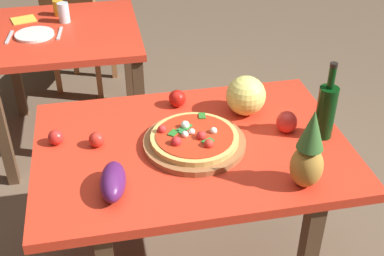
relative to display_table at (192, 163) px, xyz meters
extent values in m
cube|color=#503622|center=(-0.38, 0.38, -0.31)|extent=(0.06, 0.06, 0.74)
cube|color=#503622|center=(0.38, 0.38, -0.31)|extent=(0.06, 0.06, 0.74)
cube|color=red|center=(0.00, 0.00, 0.08)|extent=(1.24, 0.85, 0.04)
cube|color=#503622|center=(-0.90, 0.89, -0.31)|extent=(0.06, 0.06, 0.74)
cube|color=#503622|center=(-0.13, 0.89, -0.31)|extent=(0.06, 0.06, 0.74)
cube|color=#503622|center=(-0.90, 1.67, -0.31)|extent=(0.06, 0.06, 0.74)
cube|color=#503622|center=(-0.13, 1.67, -0.31)|extent=(0.06, 0.06, 0.74)
cube|color=red|center=(-0.51, 1.28, 0.08)|extent=(0.88, 0.88, 0.04)
cube|color=#965B35|center=(-0.22, 2.10, -0.47)|extent=(0.04, 0.04, 0.41)
cube|color=#965B35|center=(-0.52, 2.23, -0.47)|extent=(0.04, 0.04, 0.41)
cube|color=#965B35|center=(-0.35, 1.80, -0.47)|extent=(0.04, 0.04, 0.41)
cube|color=#965B35|center=(-0.65, 1.93, -0.47)|extent=(0.04, 0.04, 0.41)
cube|color=#965B35|center=(-0.43, 2.02, -0.25)|extent=(0.52, 0.52, 0.04)
cube|color=#9A5E34|center=(-0.50, 1.85, -0.03)|extent=(0.38, 0.19, 0.40)
cylinder|color=#965B35|center=(0.01, -0.01, 0.11)|extent=(0.41, 0.41, 0.02)
cylinder|color=#E2B15B|center=(0.01, -0.01, 0.13)|extent=(0.35, 0.35, 0.02)
cylinder|color=red|center=(0.01, -0.01, 0.15)|extent=(0.31, 0.31, 0.00)
sphere|color=red|center=(-0.11, 0.04, 0.16)|extent=(0.03, 0.03, 0.03)
sphere|color=red|center=(0.05, -0.09, 0.16)|extent=(0.04, 0.04, 0.04)
sphere|color=red|center=(-0.07, -0.06, 0.16)|extent=(0.04, 0.04, 0.04)
sphere|color=red|center=(0.03, -0.04, 0.16)|extent=(0.04, 0.04, 0.04)
sphere|color=red|center=(0.03, -0.03, 0.16)|extent=(0.03, 0.03, 0.03)
cube|color=#2D7327|center=(0.07, 0.11, 0.15)|extent=(0.03, 0.05, 0.00)
cube|color=#287728|center=(-0.07, 0.01, 0.15)|extent=(0.05, 0.05, 0.00)
cube|color=#217E2D|center=(0.05, -0.07, 0.15)|extent=(0.05, 0.04, 0.00)
cube|color=#287034|center=(-0.04, 0.02, 0.15)|extent=(0.05, 0.05, 0.00)
cube|color=#23792C|center=(-0.01, 0.04, 0.15)|extent=(0.05, 0.05, 0.00)
sphere|color=white|center=(-0.03, -0.01, 0.16)|extent=(0.03, 0.03, 0.03)
sphere|color=white|center=(0.09, -0.01, 0.16)|extent=(0.03, 0.03, 0.03)
sphere|color=white|center=(0.00, 0.00, 0.16)|extent=(0.03, 0.03, 0.03)
sphere|color=white|center=(-0.02, 0.05, 0.16)|extent=(0.04, 0.04, 0.04)
cylinder|color=black|center=(0.53, -0.05, 0.21)|extent=(0.08, 0.08, 0.22)
cylinder|color=black|center=(0.53, -0.05, 0.36)|extent=(0.03, 0.03, 0.09)
cylinder|color=black|center=(0.53, -0.05, 0.42)|extent=(0.03, 0.03, 0.02)
ellipsoid|color=#B07F33|center=(0.34, -0.32, 0.18)|extent=(0.12, 0.12, 0.16)
cone|color=#37652B|center=(0.34, -0.32, 0.33)|extent=(0.09, 0.09, 0.15)
sphere|color=#E8E16D|center=(0.27, 0.18, 0.18)|extent=(0.17, 0.17, 0.17)
ellipsoid|color=red|center=(0.40, 0.02, 0.14)|extent=(0.08, 0.08, 0.09)
ellipsoid|color=#511C58|center=(-0.32, -0.23, 0.14)|extent=(0.11, 0.21, 0.09)
sphere|color=red|center=(-0.01, 0.30, 0.14)|extent=(0.08, 0.08, 0.08)
sphere|color=red|center=(-0.37, 0.06, 0.13)|extent=(0.06, 0.06, 0.06)
sphere|color=red|center=(-0.53, 0.11, 0.13)|extent=(0.06, 0.06, 0.06)
cylinder|color=gold|center=(-0.54, 1.52, 0.14)|extent=(0.06, 0.06, 0.09)
cylinder|color=silver|center=(-0.51, 1.40, 0.16)|extent=(0.07, 0.07, 0.12)
cylinder|color=white|center=(-0.67, 1.22, 0.11)|extent=(0.22, 0.22, 0.02)
cube|color=silver|center=(-0.81, 1.22, 0.10)|extent=(0.03, 0.18, 0.01)
cube|color=silver|center=(-0.53, 1.22, 0.10)|extent=(0.03, 0.18, 0.01)
cube|color=yellow|center=(-0.75, 1.48, 0.10)|extent=(0.17, 0.15, 0.01)
camera|label=1|loc=(-0.32, -1.59, 1.26)|focal=47.10mm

